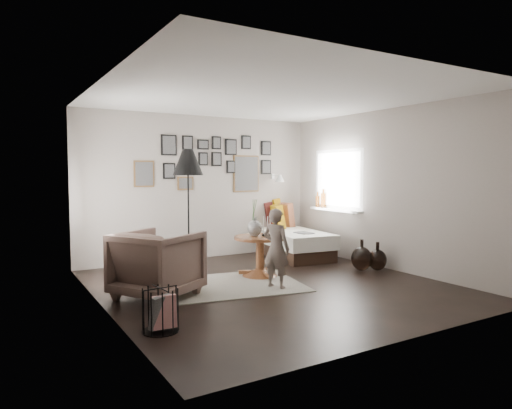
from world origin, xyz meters
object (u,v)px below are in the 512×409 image
demijohn_large (362,258)px  magazine_basket (161,310)px  pedestal_table (260,258)px  child (276,248)px  demijohn_small (377,260)px  armchair (158,264)px  daybed (285,238)px  floor_lamp (188,167)px  vase (255,225)px

demijohn_large → magazine_basket: bearing=-163.9°
pedestal_table → child: size_ratio=0.72×
pedestal_table → demijohn_small: (1.85, -0.60, -0.11)m
armchair → daybed: bearing=-93.0°
armchair → child: size_ratio=0.85×
demijohn_small → demijohn_large: bearing=152.2°
demijohn_large → child: child is taller
demijohn_large → child: bearing=-172.7°
armchair → demijohn_small: (3.55, -0.27, -0.25)m
floor_lamp → child: 1.78m
demijohn_large → child: 1.84m
daybed → pedestal_table: bearing=-128.5°
pedestal_table → floor_lamp: size_ratio=0.41×
pedestal_table → child: child is taller
magazine_basket → demijohn_large: bearing=16.1°
pedestal_table → demijohn_large: bearing=-16.5°
vase → daybed: 2.04m
magazine_basket → demijohn_small: (3.94, 0.95, -0.04)m
pedestal_table → child: 0.77m
vase → demijohn_small: size_ratio=1.22×
child → vase: bearing=-31.9°
vase → daybed: (1.47, 1.33, -0.46)m
demijohn_large → daybed: bearing=97.0°
armchair → demijohn_large: size_ratio=1.85×
vase → armchair: (-1.63, -0.35, -0.36)m
pedestal_table → floor_lamp: (-0.97, 0.44, 1.37)m
floor_lamp → demijohn_small: 3.34m
pedestal_table → armchair: armchair is taller
pedestal_table → daybed: 1.94m
demijohn_small → child: size_ratio=0.42×
vase → demijohn_small: 2.11m
magazine_basket → demijohn_large: demijohn_large is taller
daybed → demijohn_small: daybed is taller
demijohn_large → demijohn_small: bearing=-27.8°
pedestal_table → demijohn_small: 1.94m
armchair → demijohn_small: size_ratio=2.03×
vase → magazine_basket: (-2.01, -1.57, -0.57)m
vase → floor_lamp: floor_lamp is taller
vase → demijohn_large: bearing=-16.4°
demijohn_large → child: (-1.79, -0.23, 0.35)m
vase → floor_lamp: 1.31m
magazine_basket → demijohn_small: bearing=13.6°
floor_lamp → demijohn_large: floor_lamp is taller
pedestal_table → demijohn_large: pedestal_table is taller
daybed → armchair: size_ratio=2.41×
daybed → magazine_basket: daybed is taller
vase → demijohn_large: (1.70, -0.50, -0.59)m
magazine_basket → child: bearing=23.7°
magazine_basket → demijohn_small: 4.05m
magazine_basket → child: (1.92, 0.84, 0.33)m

